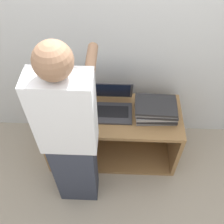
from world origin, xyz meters
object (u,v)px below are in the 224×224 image
at_px(laptop_open, 113,106).
at_px(person, 70,140).
at_px(laptop_stack_right, 156,110).
at_px(laptop_stack_left, 69,107).

relative_size(laptop_open, person, 0.21).
bearing_deg(person, laptop_stack_right, 33.18).
relative_size(laptop_stack_left, person, 0.22).
bearing_deg(laptop_stack_right, laptop_open, 171.67).
bearing_deg(laptop_stack_left, person, -78.21).
bearing_deg(laptop_open, laptop_stack_left, -171.91).
distance_m(laptop_stack_right, person, 0.81).
xyz_separation_m(laptop_stack_left, person, (0.09, -0.44, 0.14)).
xyz_separation_m(laptop_stack_right, person, (-0.67, -0.44, 0.14)).
xyz_separation_m(laptop_stack_left, laptop_stack_right, (0.76, -0.00, 0.00)).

